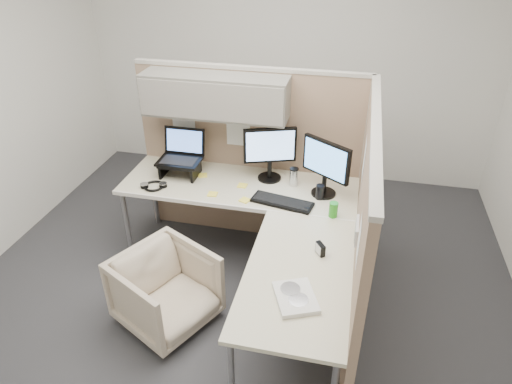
% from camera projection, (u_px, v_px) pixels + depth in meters
% --- Properties ---
extents(ground, '(4.50, 4.50, 0.00)m').
position_uv_depth(ground, '(237.00, 294.00, 3.75)').
color(ground, '#2F2E33').
rests_on(ground, ground).
extents(partition_back, '(2.00, 0.36, 1.63)m').
position_uv_depth(partition_back, '(235.00, 129.00, 3.92)').
color(partition_back, '#9B7D65').
rests_on(partition_back, ground).
extents(partition_right, '(0.07, 2.03, 1.63)m').
position_uv_depth(partition_right, '(360.00, 233.00, 3.10)').
color(partition_right, '#9B7D65').
rests_on(partition_right, ground).
extents(desk, '(2.00, 1.98, 0.73)m').
position_uv_depth(desk, '(256.00, 219.00, 3.48)').
color(desk, beige).
rests_on(desk, ground).
extents(office_chair, '(0.81, 0.83, 0.65)m').
position_uv_depth(office_chair, '(166.00, 288.00, 3.35)').
color(office_chair, beige).
rests_on(office_chair, ground).
extents(monitor_left, '(0.43, 0.20, 0.47)m').
position_uv_depth(monitor_left, '(270.00, 150.00, 3.78)').
color(monitor_left, black).
rests_on(monitor_left, desk).
extents(monitor_right, '(0.38, 0.27, 0.47)m').
position_uv_depth(monitor_right, '(326.00, 164.00, 3.57)').
color(monitor_right, black).
rests_on(monitor_right, desk).
extents(laptop_station, '(0.36, 0.31, 0.38)m').
position_uv_depth(laptop_station, '(181.00, 159.00, 3.93)').
color(laptop_station, black).
rests_on(laptop_station, desk).
extents(keyboard, '(0.51, 0.25, 0.02)m').
position_uv_depth(keyboard, '(282.00, 202.00, 3.58)').
color(keyboard, black).
rests_on(keyboard, desk).
extents(mouse, '(0.09, 0.06, 0.03)m').
position_uv_depth(mouse, '(306.00, 209.00, 3.48)').
color(mouse, black).
rests_on(mouse, desk).
extents(travel_mug, '(0.07, 0.07, 0.16)m').
position_uv_depth(travel_mug, '(294.00, 177.00, 3.79)').
color(travel_mug, silver).
rests_on(travel_mug, desk).
extents(soda_can_green, '(0.07, 0.07, 0.12)m').
position_uv_depth(soda_can_green, '(333.00, 210.00, 3.40)').
color(soda_can_green, '#268C1E').
rests_on(soda_can_green, desk).
extents(soda_can_silver, '(0.07, 0.07, 0.12)m').
position_uv_depth(soda_can_silver, '(320.00, 192.00, 3.62)').
color(soda_can_silver, black).
rests_on(soda_can_silver, desk).
extents(sticky_note_b, '(0.10, 0.10, 0.01)m').
position_uv_depth(sticky_note_b, '(245.00, 200.00, 3.62)').
color(sticky_note_b, '#FFE943').
rests_on(sticky_note_b, desk).
extents(sticky_note_d, '(0.08, 0.08, 0.01)m').
position_uv_depth(sticky_note_d, '(242.00, 186.00, 3.82)').
color(sticky_note_d, '#FFE943').
rests_on(sticky_note_d, desk).
extents(sticky_note_c, '(0.10, 0.10, 0.01)m').
position_uv_depth(sticky_note_c, '(203.00, 175.00, 3.97)').
color(sticky_note_c, '#FFE943').
rests_on(sticky_note_c, desk).
extents(sticky_note_a, '(0.08, 0.08, 0.01)m').
position_uv_depth(sticky_note_a, '(213.00, 194.00, 3.70)').
color(sticky_note_a, '#FFE943').
rests_on(sticky_note_a, desk).
extents(headphones, '(0.22, 0.22, 0.03)m').
position_uv_depth(headphones, '(154.00, 186.00, 3.79)').
color(headphones, black).
rests_on(headphones, desk).
extents(paper_stack, '(0.32, 0.35, 0.03)m').
position_uv_depth(paper_stack, '(295.00, 297.00, 2.67)').
color(paper_stack, white).
rests_on(paper_stack, desk).
extents(desk_clock, '(0.07, 0.09, 0.08)m').
position_uv_depth(desk_clock, '(320.00, 249.00, 3.02)').
color(desk_clock, black).
rests_on(desk_clock, desk).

